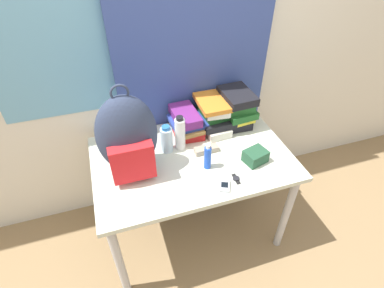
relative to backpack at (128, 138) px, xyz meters
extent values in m
plane|color=#8C704C|center=(0.36, -0.39, -0.96)|extent=(12.00, 12.00, 0.00)
cube|color=silver|center=(0.36, 0.47, 0.29)|extent=(6.00, 0.05, 2.50)
cube|color=#66A3C6|center=(-0.12, 0.44, 0.34)|extent=(1.10, 0.01, 0.80)
cube|color=#384C93|center=(0.51, 0.41, 0.29)|extent=(1.02, 0.04, 2.50)
cube|color=beige|center=(0.36, 0.00, -0.25)|extent=(1.20, 0.77, 0.03)
cylinder|color=#B2B2B7|center=(-0.18, -0.33, -0.61)|extent=(0.05, 0.05, 0.70)
cylinder|color=#B2B2B7|center=(0.91, -0.33, -0.61)|extent=(0.05, 0.05, 0.70)
cylinder|color=#B2B2B7|center=(-0.18, 0.33, -0.61)|extent=(0.05, 0.05, 0.70)
cylinder|color=#B2B2B7|center=(0.91, 0.33, -0.61)|extent=(0.05, 0.05, 0.70)
ellipsoid|color=#2D3851|center=(0.00, 0.01, 0.01)|extent=(0.33, 0.19, 0.49)
cube|color=red|center=(0.00, -0.11, -0.09)|extent=(0.23, 0.07, 0.22)
torus|color=#2D3851|center=(0.00, 0.01, 0.27)|extent=(0.09, 0.01, 0.09)
cube|color=red|center=(0.41, 0.24, -0.21)|extent=(0.21, 0.25, 0.06)
cube|color=olive|center=(0.39, 0.22, -0.16)|extent=(0.19, 0.27, 0.03)
cube|color=navy|center=(0.40, 0.22, -0.14)|extent=(0.23, 0.22, 0.03)
cube|color=#6B2370|center=(0.39, 0.24, -0.10)|extent=(0.16, 0.26, 0.06)
cube|color=silver|center=(0.59, 0.22, -0.21)|extent=(0.17, 0.29, 0.05)
cube|color=black|center=(0.60, 0.23, -0.16)|extent=(0.22, 0.27, 0.05)
cube|color=#1E5623|center=(0.59, 0.24, -0.11)|extent=(0.17, 0.21, 0.05)
cube|color=silver|center=(0.59, 0.22, -0.07)|extent=(0.17, 0.23, 0.04)
cube|color=orange|center=(0.58, 0.24, -0.04)|extent=(0.19, 0.27, 0.03)
cube|color=black|center=(0.74, 0.22, -0.21)|extent=(0.20, 0.22, 0.05)
cube|color=yellow|center=(0.74, 0.23, -0.16)|extent=(0.22, 0.25, 0.04)
cube|color=#1E5623|center=(0.76, 0.24, -0.12)|extent=(0.21, 0.29, 0.05)
cube|color=#1E5623|center=(0.74, 0.23, -0.07)|extent=(0.20, 0.23, 0.06)
cube|color=black|center=(0.75, 0.23, -0.01)|extent=(0.20, 0.26, 0.05)
cylinder|color=silver|center=(0.23, 0.10, -0.15)|extent=(0.07, 0.07, 0.16)
cylinder|color=#286BB7|center=(0.23, 0.10, -0.06)|extent=(0.05, 0.05, 0.02)
cylinder|color=white|center=(0.32, 0.10, -0.13)|extent=(0.06, 0.06, 0.21)
cylinder|color=black|center=(0.32, 0.10, -0.01)|extent=(0.04, 0.04, 0.02)
cylinder|color=blue|center=(0.42, -0.12, -0.16)|extent=(0.04, 0.04, 0.15)
cylinder|color=white|center=(0.42, -0.12, -0.08)|extent=(0.03, 0.03, 0.02)
cube|color=#B7BCC6|center=(0.46, -0.29, -0.23)|extent=(0.09, 0.10, 0.02)
cube|color=black|center=(0.46, -0.29, -0.22)|extent=(0.05, 0.05, 0.00)
cube|color=gray|center=(0.46, 0.01, -0.22)|extent=(0.15, 0.06, 0.04)
cube|color=#234C33|center=(0.71, -0.16, -0.20)|extent=(0.15, 0.13, 0.08)
cube|color=black|center=(0.54, -0.26, -0.23)|extent=(0.02, 0.08, 0.00)
cylinder|color=#232328|center=(0.54, -0.26, -0.23)|extent=(0.04, 0.04, 0.01)
camera|label=1|loc=(-0.06, -1.29, 1.01)|focal=28.00mm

